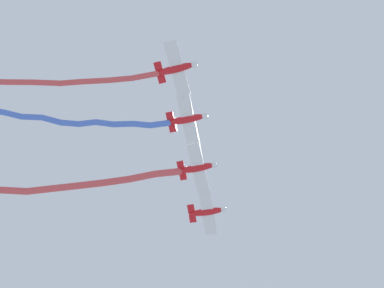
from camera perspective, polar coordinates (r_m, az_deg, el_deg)
name	(u,v)px	position (r m, az deg, el deg)	size (l,w,h in m)	color
airplane_lead	(177,69)	(72.62, -1.50, 7.39)	(6.42, 5.95, 1.80)	red
smoke_trail_lead	(58,81)	(73.77, -13.00, 6.06)	(12.00, 22.19, 3.40)	#DB4C4C
airplane_left_wing	(188,119)	(74.86, -0.42, 2.45)	(6.58, 5.83, 1.80)	red
smoke_trail_left_wing	(77,120)	(78.09, -11.19, 2.29)	(11.17, 22.77, 3.70)	#4C75DB
airplane_right_wing	(198,168)	(77.10, 0.58, -2.34)	(6.58, 5.83, 1.80)	red
smoke_trail_right_wing	(90,183)	(78.49, -9.92, -3.80)	(13.57, 20.97, 2.55)	#DB4C4C
airplane_slot	(207,212)	(80.39, 1.52, -6.64)	(6.72, 5.75, 1.80)	red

